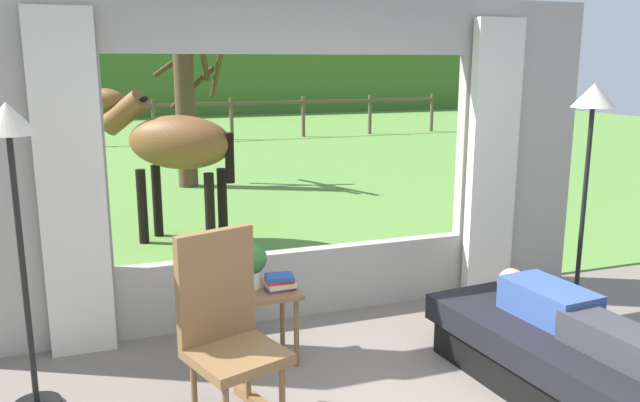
{
  "coord_description": "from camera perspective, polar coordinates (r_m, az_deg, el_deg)",
  "views": [
    {
      "loc": [
        -1.54,
        -2.48,
        2.05
      ],
      "look_at": [
        0.0,
        1.8,
        1.05
      ],
      "focal_mm": 35.84,
      "sensor_mm": 36.0,
      "label": 1
    }
  ],
  "objects": [
    {
      "name": "distant_hill_ridge",
      "position": [
        25.54,
        -16.62,
        9.94
      ],
      "size": [
        36.0,
        2.0,
        2.4
      ],
      "primitive_type": "cube",
      "color": "#416828",
      "rests_on": "ground_plane"
    },
    {
      "name": "potted_plant",
      "position": [
        4.41,
        -6.18,
        -5.45
      ],
      "size": [
        0.22,
        0.22,
        0.32
      ],
      "color": "silver",
      "rests_on": "side_table"
    },
    {
      "name": "pasture_tree",
      "position": [
        10.7,
        -11.75,
        8.2
      ],
      "size": [
        1.06,
        1.35,
        2.44
      ],
      "color": "#4C3823",
      "rests_on": "outdoor_pasture_lawn"
    },
    {
      "name": "recliner_sofa",
      "position": [
        4.43,
        20.69,
        -12.84
      ],
      "size": [
        1.05,
        1.78,
        0.42
      ],
      "rotation": [
        0.0,
        0.0,
        0.09
      ],
      "color": "black",
      "rests_on": "ground_plane"
    },
    {
      "name": "floor_lamp_left",
      "position": [
        3.95,
        -25.78,
        2.86
      ],
      "size": [
        0.32,
        0.32,
        1.83
      ],
      "color": "black",
      "rests_on": "ground_plane"
    },
    {
      "name": "back_wall_with_window",
      "position": [
        5.05,
        -1.77,
        3.26
      ],
      "size": [
        5.2,
        0.12,
        2.55
      ],
      "color": "#9E998E",
      "rests_on": "ground_plane"
    },
    {
      "name": "reclining_person",
      "position": [
        4.28,
        21.43,
        -9.39
      ],
      "size": [
        0.39,
        1.44,
        0.22
      ],
      "rotation": [
        0.0,
        0.0,
        0.09
      ],
      "color": "#334C8C",
      "rests_on": "recliner_sofa"
    },
    {
      "name": "book_stack",
      "position": [
        4.39,
        -3.59,
        -7.25
      ],
      "size": [
        0.21,
        0.17,
        0.11
      ],
      "color": "#59336B",
      "rests_on": "side_table"
    },
    {
      "name": "floor_lamp_right",
      "position": [
        5.24,
        22.99,
        5.68
      ],
      "size": [
        0.32,
        0.32,
        1.89
      ],
      "color": "black",
      "rests_on": "ground_plane"
    },
    {
      "name": "pasture_fence_line",
      "position": [
        16.84,
        -14.65,
        7.51
      ],
      "size": [
        16.1,
        0.1,
        1.1
      ],
      "color": "brown",
      "rests_on": "outdoor_pasture_lawn"
    },
    {
      "name": "side_table",
      "position": [
        4.47,
        -4.9,
        -8.96
      ],
      "size": [
        0.44,
        0.44,
        0.52
      ],
      "color": "brown",
      "rests_on": "ground_plane"
    },
    {
      "name": "rocking_chair",
      "position": [
        3.73,
        -8.32,
        -11.51
      ],
      "size": [
        0.65,
        0.79,
        1.12
      ],
      "rotation": [
        0.0,
        0.0,
        0.33
      ],
      "color": "brown",
      "rests_on": "ground_plane"
    },
    {
      "name": "horse",
      "position": [
        7.32,
        -13.0,
        5.04
      ],
      "size": [
        1.66,
        1.36,
        1.73
      ],
      "rotation": [
        0.0,
        0.0,
        0.93
      ],
      "color": "brown",
      "rests_on": "outdoor_pasture_lawn"
    },
    {
      "name": "outdoor_pasture_lawn",
      "position": [
        15.85,
        -14.13,
        4.59
      ],
      "size": [
        36.0,
        21.68,
        0.02
      ],
      "primitive_type": "cube",
      "color": "#568438",
      "rests_on": "ground_plane"
    },
    {
      "name": "curtain_panel_right",
      "position": [
        5.69,
        15.12,
        3.36
      ],
      "size": [
        0.44,
        0.1,
        2.4
      ],
      "primitive_type": "cube",
      "color": "beige",
      "rests_on": "ground_plane"
    },
    {
      "name": "curtain_panel_left",
      "position": [
        4.68,
        -21.28,
        1.08
      ],
      "size": [
        0.44,
        0.1,
        2.4
      ],
      "primitive_type": "cube",
      "color": "beige",
      "rests_on": "ground_plane"
    }
  ]
}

